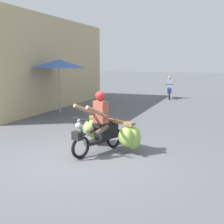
% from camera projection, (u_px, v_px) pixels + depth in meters
% --- Properties ---
extents(ground_plane, '(120.00, 120.00, 0.00)m').
position_uv_depth(ground_plane, '(81.00, 160.00, 6.98)').
color(ground_plane, '#56595E').
extents(motorbike_main_loaded, '(1.86, 2.01, 1.58)m').
position_uv_depth(motorbike_main_loaded, '(106.00, 131.00, 7.83)').
color(motorbike_main_loaded, black).
rests_on(motorbike_main_loaded, ground).
extents(motorbike_distant_ahead_left, '(0.54, 1.61, 1.40)m').
position_uv_depth(motorbike_distant_ahead_left, '(169.00, 89.00, 18.69)').
color(motorbike_distant_ahead_left, black).
rests_on(motorbike_distant_ahead_left, ground).
extents(shopfront_building, '(4.40, 10.00, 4.39)m').
position_uv_depth(shopfront_building, '(26.00, 64.00, 15.48)').
color(shopfront_building, tan).
rests_on(shopfront_building, ground).
extents(market_umbrella_near_shop, '(2.33, 2.33, 2.40)m').
position_uv_depth(market_umbrella_near_shop, '(59.00, 64.00, 12.76)').
color(market_umbrella_near_shop, '#99999E').
rests_on(market_umbrella_near_shop, ground).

